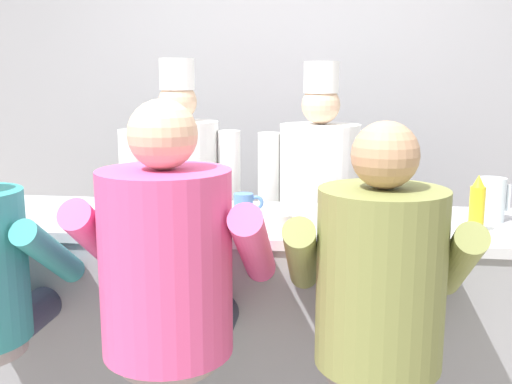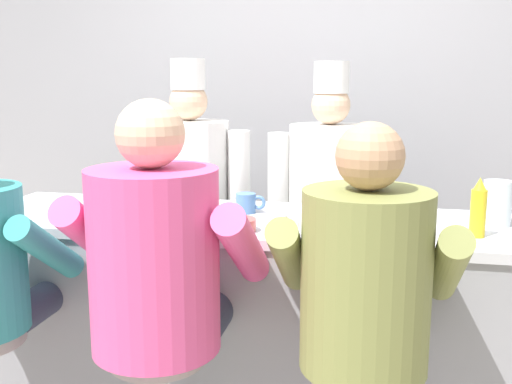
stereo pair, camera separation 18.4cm
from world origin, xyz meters
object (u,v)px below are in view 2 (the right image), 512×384
(mustard_bottle_yellow, at_px, (478,209))
(water_pitcher_clear, at_px, (497,203))
(breakfast_plate, at_px, (138,216))
(diner_seated_olive, at_px, (365,292))
(cook_in_whites_near, at_px, (191,202))
(diner_seated_pink, at_px, (159,269))
(cook_in_whites_far, at_px, (328,207))
(ketchup_bottle_red, at_px, (376,199))
(coffee_mug_blue, at_px, (247,203))
(coffee_mug_white, at_px, (277,225))
(hot_sauce_bottle_orange, at_px, (377,222))
(cereal_bowl, at_px, (236,225))

(mustard_bottle_yellow, xyz_separation_m, water_pitcher_clear, (0.10, 0.21, -0.01))
(mustard_bottle_yellow, relative_size, breakfast_plate, 0.98)
(diner_seated_olive, xyz_separation_m, cook_in_whites_near, (-0.98, 1.23, -0.00))
(diner_seated_pink, bearing_deg, cook_in_whites_far, 70.23)
(ketchup_bottle_red, xyz_separation_m, cook_in_whites_near, (-1.00, 0.70, -0.20))
(ketchup_bottle_red, xyz_separation_m, coffee_mug_blue, (-0.56, 0.17, -0.08))
(cook_in_whites_far, bearing_deg, coffee_mug_white, -97.02)
(water_pitcher_clear, relative_size, cook_in_whites_near, 0.11)
(cook_in_whites_near, bearing_deg, water_pitcher_clear, -20.12)
(hot_sauce_bottle_orange, relative_size, cereal_bowl, 0.79)
(mustard_bottle_yellow, bearing_deg, cook_in_whites_near, 151.40)
(breakfast_plate, bearing_deg, diner_seated_pink, -60.61)
(ketchup_bottle_red, xyz_separation_m, diner_seated_pink, (-0.71, -0.53, -0.17))
(coffee_mug_blue, height_order, cook_in_whites_near, cook_in_whites_near)
(cook_in_whites_near, bearing_deg, coffee_mug_blue, -50.37)
(breakfast_plate, relative_size, cook_in_whites_far, 0.14)
(water_pitcher_clear, height_order, cereal_bowl, water_pitcher_clear)
(ketchup_bottle_red, relative_size, mustard_bottle_yellow, 1.13)
(mustard_bottle_yellow, height_order, diner_seated_olive, diner_seated_olive)
(diner_seated_olive, relative_size, cook_in_whites_near, 0.87)
(mustard_bottle_yellow, relative_size, coffee_mug_white, 1.70)
(cereal_bowl, height_order, diner_seated_pink, diner_seated_pink)
(coffee_mug_white, distance_m, diner_seated_pink, 0.50)
(mustard_bottle_yellow, xyz_separation_m, cook_in_whites_far, (-0.63, 0.80, -0.19))
(breakfast_plate, distance_m, cook_in_whites_near, 0.74)
(mustard_bottle_yellow, distance_m, diner_seated_pink, 1.20)
(cereal_bowl, relative_size, diner_seated_pink, 0.10)
(mustard_bottle_yellow, relative_size, cook_in_whites_far, 0.13)
(hot_sauce_bottle_orange, distance_m, water_pitcher_clear, 0.56)
(breakfast_plate, bearing_deg, mustard_bottle_yellow, -0.57)
(coffee_mug_white, bearing_deg, diner_seated_pink, -134.73)
(coffee_mug_white, bearing_deg, hot_sauce_bottle_orange, 7.35)
(coffee_mug_white, xyz_separation_m, diner_seated_olive, (0.34, -0.35, -0.11))
(ketchup_bottle_red, distance_m, breakfast_plate, 1.00)
(mustard_bottle_yellow, relative_size, diner_seated_pink, 0.15)
(water_pitcher_clear, distance_m, cereal_bowl, 1.06)
(water_pitcher_clear, xyz_separation_m, coffee_mug_white, (-0.85, -0.34, -0.05))
(hot_sauce_bottle_orange, bearing_deg, cereal_bowl, -178.01)
(ketchup_bottle_red, height_order, diner_seated_pink, diner_seated_pink)
(hot_sauce_bottle_orange, xyz_separation_m, cereal_bowl, (-0.54, -0.02, -0.04))
(hot_sauce_bottle_orange, height_order, water_pitcher_clear, water_pitcher_clear)
(mustard_bottle_yellow, height_order, water_pitcher_clear, mustard_bottle_yellow)
(coffee_mug_white, xyz_separation_m, diner_seated_pink, (-0.35, -0.35, -0.09))
(cereal_bowl, bearing_deg, coffee_mug_blue, 94.90)
(cereal_bowl, bearing_deg, diner_seated_pink, -114.95)
(water_pitcher_clear, xyz_separation_m, diner_seated_pink, (-1.19, -0.69, -0.14))
(ketchup_bottle_red, distance_m, coffee_mug_white, 0.42)
(ketchup_bottle_red, relative_size, water_pitcher_clear, 1.40)
(cook_in_whites_near, bearing_deg, diner_seated_olive, -51.66)
(cook_in_whites_near, bearing_deg, cereal_bowl, -61.52)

